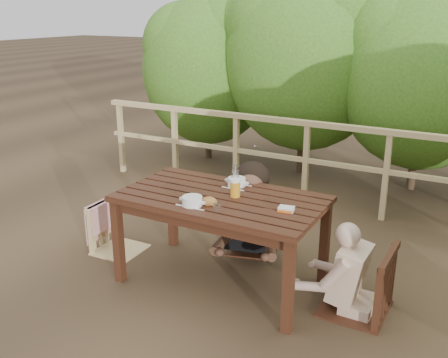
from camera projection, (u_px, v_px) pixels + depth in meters
The scene contains 16 objects.
ground at pixel (221, 281), 4.33m from camera, with size 60.00×60.00×0.00m, color #503B25.
table at pixel (221, 240), 4.21m from camera, with size 1.64×0.92×0.76m, color black.
chair_left at pixel (117, 208), 4.73m from camera, with size 0.43×0.43×0.87m, color tan.
chair_far at pixel (254, 204), 4.76m from camera, with size 0.46×0.46×0.93m, color black.
chair_right at pixel (360, 250), 3.75m from camera, with size 0.51×0.51×1.02m, color black.
woman at pixel (255, 179), 4.70m from camera, with size 0.56×0.69×1.40m, color black, non-canonical shape.
diner_right at pixel (364, 242), 3.72m from camera, with size 0.46×0.57×1.15m, color tan, non-canonical shape.
railing at pixel (306, 164), 5.83m from camera, with size 5.60×0.10×1.01m, color tan.
hedge_row at pixel (377, 34), 6.20m from camera, with size 6.60×1.60×3.80m, color #3A661D, non-canonical shape.
soup_near at pixel (192, 202), 3.88m from camera, with size 0.26×0.26×0.09m, color white.
soup_far at pixel (237, 183), 4.30m from camera, with size 0.26×0.26×0.09m, color white.
bread_roll at pixel (209, 202), 3.90m from camera, with size 0.13×0.10×0.08m, color #A37C3B.
beer_glass at pixel (235, 189), 4.05m from camera, with size 0.08×0.08×0.16m, color gold.
bottle at pixel (235, 180), 4.11m from camera, with size 0.06×0.06×0.26m, color silver.
tumbler at pixel (217, 208), 3.77m from camera, with size 0.06×0.06×0.07m, color white.
butter_tub at pixel (286, 210), 3.77m from camera, with size 0.12×0.08×0.05m, color white.
Camera 1 is at (1.86, -3.34, 2.21)m, focal length 40.81 mm.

